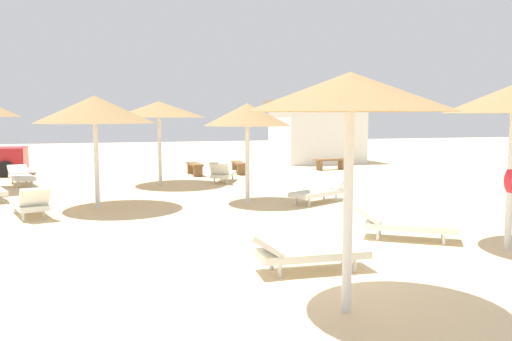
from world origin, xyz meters
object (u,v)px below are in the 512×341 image
object	(u,v)px
parasol_3	(247,115)
lounger_7	(21,176)
lounger_4	(304,252)
beach_cabana	(316,131)
parasol_5	(159,110)
lounger_5	(223,173)
parasol_4	(350,93)
bench_1	(239,165)
parasol_2	(95,110)
lounger_3	(320,191)
bench_2	(330,162)
lounger_2	(30,203)
lounger_6	(403,224)
bench_0	(195,167)

from	to	relation	value
parasol_3	lounger_7	size ratio (longest dim) A/B	1.35
lounger_4	beach_cabana	size ratio (longest dim) A/B	0.43
parasol_5	lounger_4	xyz separation A→B (m)	(0.98, -10.88, -2.29)
parasol_3	lounger_5	world-z (taller)	parasol_3
parasol_3	lounger_7	distance (m)	9.12
parasol_4	bench_1	world-z (taller)	parasol_4
parasol_4	parasol_3	bearing A→B (deg)	82.84
parasol_2	beach_cabana	size ratio (longest dim) A/B	0.68
lounger_3	bench_2	xyz separation A→B (m)	(3.96, 7.95, 0.02)
lounger_5	parasol_2	bearing A→B (deg)	-134.79
parasol_5	lounger_5	distance (m)	3.21
lounger_5	bench_1	distance (m)	2.86
lounger_3	bench_2	distance (m)	8.88
lounger_5	bench_1	world-z (taller)	lounger_5
lounger_5	lounger_4	bearing A→B (deg)	-96.63
bench_2	lounger_5	bearing A→B (deg)	-152.40
lounger_4	bench_1	world-z (taller)	lounger_4
lounger_2	bench_2	size ratio (longest dim) A/B	1.28
lounger_6	bench_2	distance (m)	13.19
parasol_5	lounger_7	size ratio (longest dim) A/B	1.55
lounger_7	bench_0	world-z (taller)	lounger_7
parasol_3	lounger_3	bearing A→B (deg)	-11.40
parasol_4	parasol_5	bearing A→B (deg)	93.85
parasol_2	lounger_2	bearing A→B (deg)	-156.95
lounger_4	lounger_6	world-z (taller)	lounger_4
parasol_3	lounger_3	distance (m)	2.91
parasol_3	bench_2	size ratio (longest dim) A/B	1.78
lounger_7	bench_2	xyz separation A→B (m)	(12.43, 1.50, 0.04)
parasol_3	parasol_4	size ratio (longest dim) A/B	0.93
lounger_5	lounger_7	world-z (taller)	lounger_5
bench_0	lounger_5	bearing A→B (deg)	-77.24
parasol_2	parasol_3	bearing A→B (deg)	-4.10
lounger_2	lounger_5	size ratio (longest dim) A/B	1.00
parasol_4	lounger_7	size ratio (longest dim) A/B	1.45
lounger_5	lounger_6	bearing A→B (deg)	-82.01
parasol_3	bench_2	bearing A→B (deg)	51.79
parasol_5	bench_2	size ratio (longest dim) A/B	2.04
lounger_3	beach_cabana	xyz separation A→B (m)	(4.91, 11.76, 1.29)
parasol_4	lounger_4	bearing A→B (deg)	85.61
lounger_2	lounger_3	size ratio (longest dim) A/B	1.00
parasol_2	bench_2	xyz separation A→B (m)	(9.88, 7.27, -2.20)
parasol_3	parasol_4	distance (m)	8.13
parasol_3	parasol_4	world-z (taller)	parasol_4
parasol_2	lounger_4	xyz separation A→B (m)	(3.06, -6.65, -2.23)
parasol_5	bench_2	world-z (taller)	parasol_5
parasol_5	lounger_2	distance (m)	6.50
parasol_3	beach_cabana	bearing A→B (deg)	58.77
lounger_4	bench_2	size ratio (longest dim) A/B	1.26
bench_1	beach_cabana	world-z (taller)	beach_cabana
lounger_4	lounger_6	xyz separation A→B (m)	(2.63, 1.41, -0.00)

